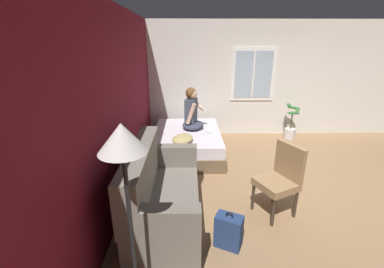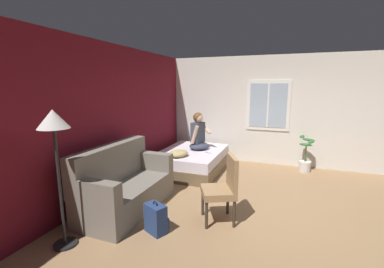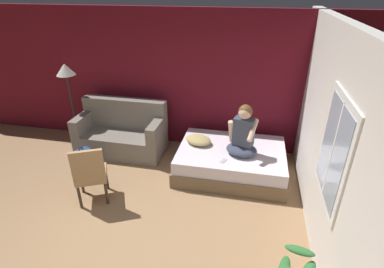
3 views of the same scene
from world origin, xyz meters
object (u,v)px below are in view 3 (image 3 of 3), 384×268
(cell_phone, at_px, (223,161))
(throw_pillow, at_px, (198,140))
(person_seated, at_px, (243,135))
(floor_lamp, at_px, (67,78))
(bed, at_px, (231,161))
(backpack, at_px, (83,160))
(side_chair, at_px, (90,172))
(couch, at_px, (122,133))

(cell_phone, bearing_deg, throw_pillow, -21.33)
(person_seated, height_order, throw_pillow, person_seated)
(person_seated, distance_m, floor_lamp, 3.56)
(bed, relative_size, floor_lamp, 1.12)
(bed, distance_m, floor_lamp, 3.53)
(backpack, bearing_deg, floor_lamp, 125.40)
(person_seated, distance_m, cell_phone, 0.55)
(bed, bearing_deg, throw_pillow, 172.15)
(side_chair, height_order, person_seated, person_seated)
(side_chair, distance_m, backpack, 1.04)
(couch, height_order, cell_phone, couch)
(couch, relative_size, floor_lamp, 1.00)
(side_chair, xyz_separation_m, cell_phone, (1.92, 0.81, -0.05))
(bed, distance_m, side_chair, 2.39)
(cell_phone, height_order, floor_lamp, floor_lamp)
(bed, xyz_separation_m, floor_lamp, (-3.29, 0.46, 1.19))
(person_seated, distance_m, backpack, 2.90)
(side_chair, height_order, floor_lamp, floor_lamp)
(couch, bearing_deg, backpack, -117.84)
(person_seated, relative_size, backpack, 1.91)
(throw_pillow, xyz_separation_m, floor_lamp, (-2.68, 0.37, 0.88))
(bed, distance_m, couch, 2.23)
(bed, relative_size, person_seated, 2.17)
(side_chair, xyz_separation_m, floor_lamp, (-1.27, 1.69, 0.90))
(bed, xyz_separation_m, cell_phone, (-0.10, -0.43, 0.25))
(couch, xyz_separation_m, throw_pillow, (1.59, -0.25, 0.16))
(backpack, xyz_separation_m, floor_lamp, (-0.66, 0.93, 1.24))
(throw_pillow, bearing_deg, cell_phone, -45.03)
(side_chair, relative_size, person_seated, 1.12)
(backpack, bearing_deg, cell_phone, 1.04)
(couch, xyz_separation_m, side_chair, (0.19, -1.58, 0.14))
(bed, relative_size, backpack, 4.14)
(side_chair, distance_m, floor_lamp, 2.30)
(backpack, relative_size, cell_phone, 3.18)
(person_seated, bearing_deg, couch, 169.45)
(bed, distance_m, backpack, 2.67)
(floor_lamp, bearing_deg, person_seated, -9.18)
(cell_phone, relative_size, floor_lamp, 0.08)
(bed, distance_m, person_seated, 0.63)
(bed, xyz_separation_m, side_chair, (-2.02, -1.24, 0.30))
(side_chair, relative_size, cell_phone, 6.81)
(backpack, bearing_deg, bed, 10.18)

